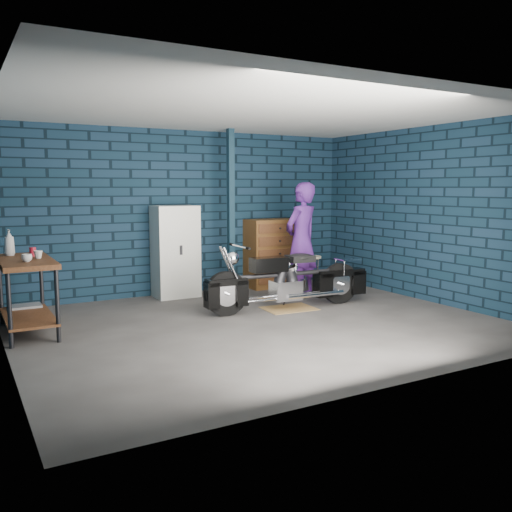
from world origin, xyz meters
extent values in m
plane|color=#54504E|center=(0.00, 0.00, 0.00)|extent=(6.00, 6.00, 0.00)
cube|color=#102737|center=(0.00, 2.50, 1.35)|extent=(6.00, 0.02, 2.70)
cube|color=#102737|center=(-3.00, 0.00, 1.35)|extent=(0.02, 5.00, 2.70)
cube|color=#102737|center=(3.00, 0.00, 1.35)|extent=(0.02, 5.00, 2.70)
cube|color=silver|center=(0.00, 0.00, 2.70)|extent=(6.00, 5.00, 0.02)
cube|color=#112938|center=(0.55, 1.95, 1.35)|extent=(0.10, 0.10, 2.70)
cube|color=brown|center=(-2.68, 1.04, 0.46)|extent=(0.60, 1.40, 0.91)
cube|color=olive|center=(0.81, 0.58, 0.00)|extent=(0.77, 0.60, 0.01)
imported|color=#4D1F77|center=(1.44, 1.21, 0.92)|extent=(0.78, 0.64, 1.85)
cube|color=gray|center=(-2.66, 1.54, 0.12)|extent=(0.39, 0.28, 0.24)
cube|color=silver|center=(-0.31, 2.23, 0.74)|extent=(0.69, 0.49, 1.48)
cube|color=brown|center=(1.51, 2.23, 0.60)|extent=(0.90, 0.50, 1.21)
imported|color=beige|center=(-2.69, 0.75, 0.96)|extent=(0.15, 0.15, 0.09)
imported|color=beige|center=(-2.54, 1.00, 0.96)|extent=(0.11, 0.11, 0.10)
cylinder|color=#A51626|center=(-2.56, 1.27, 0.97)|extent=(0.10, 0.10, 0.11)
imported|color=gray|center=(-2.81, 1.48, 1.08)|extent=(0.14, 0.14, 0.33)
camera|label=1|loc=(-3.40, -5.96, 1.77)|focal=38.00mm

